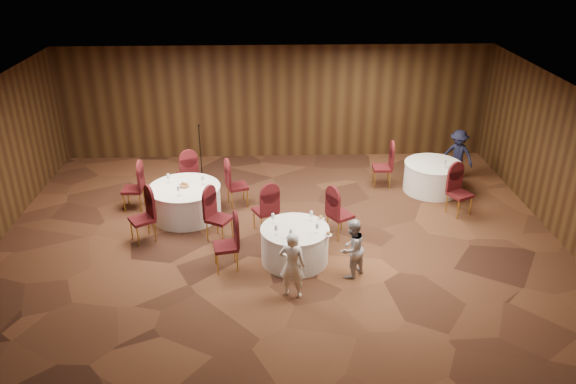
{
  "coord_description": "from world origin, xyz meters",
  "views": [
    {
      "loc": [
        -0.18,
        -10.31,
        6.13
      ],
      "look_at": [
        0.2,
        0.2,
        1.1
      ],
      "focal_mm": 35.0,
      "sensor_mm": 36.0,
      "label": 1
    }
  ],
  "objects_px": {
    "table_main": "(295,244)",
    "table_right": "(432,177)",
    "woman_a": "(292,265)",
    "woman_b": "(352,248)",
    "man_c": "(458,155)",
    "table_left": "(185,201)",
    "mic_stand": "(201,162)"
  },
  "relations": [
    {
      "from": "mic_stand",
      "to": "table_right",
      "type": "bearing_deg",
      "value": -10.43
    },
    {
      "from": "table_main",
      "to": "table_right",
      "type": "xyz_separation_m",
      "value": [
        3.63,
        3.19,
        0.0
      ]
    },
    {
      "from": "woman_a",
      "to": "table_right",
      "type": "bearing_deg",
      "value": -114.71
    },
    {
      "from": "table_right",
      "to": "man_c",
      "type": "bearing_deg",
      "value": 41.61
    },
    {
      "from": "table_left",
      "to": "woman_a",
      "type": "relative_size",
      "value": 1.25
    },
    {
      "from": "woman_b",
      "to": "woman_a",
      "type": "bearing_deg",
      "value": -16.27
    },
    {
      "from": "table_main",
      "to": "woman_b",
      "type": "bearing_deg",
      "value": -28.46
    },
    {
      "from": "woman_a",
      "to": "woman_b",
      "type": "distance_m",
      "value": 1.3
    },
    {
      "from": "table_right",
      "to": "man_c",
      "type": "relative_size",
      "value": 1.07
    },
    {
      "from": "table_left",
      "to": "woman_b",
      "type": "distance_m",
      "value": 4.34
    },
    {
      "from": "table_right",
      "to": "woman_a",
      "type": "xyz_separation_m",
      "value": [
        -3.73,
        -4.36,
        0.28
      ]
    },
    {
      "from": "mic_stand",
      "to": "man_c",
      "type": "height_order",
      "value": "mic_stand"
    },
    {
      "from": "table_right",
      "to": "man_c",
      "type": "height_order",
      "value": "man_c"
    },
    {
      "from": "table_main",
      "to": "woman_a",
      "type": "height_order",
      "value": "woman_a"
    },
    {
      "from": "woman_a",
      "to": "woman_b",
      "type": "bearing_deg",
      "value": -136.36
    },
    {
      "from": "woman_b",
      "to": "man_c",
      "type": "bearing_deg",
      "value": -171.33
    },
    {
      "from": "woman_a",
      "to": "man_c",
      "type": "distance_m",
      "value": 6.85
    },
    {
      "from": "man_c",
      "to": "table_left",
      "type": "bearing_deg",
      "value": -124.52
    },
    {
      "from": "table_left",
      "to": "man_c",
      "type": "bearing_deg",
      "value": 15.55
    },
    {
      "from": "table_left",
      "to": "woman_b",
      "type": "relative_size",
      "value": 1.36
    },
    {
      "from": "table_left",
      "to": "mic_stand",
      "type": "xyz_separation_m",
      "value": [
        0.13,
        2.26,
        0.03
      ]
    },
    {
      "from": "table_main",
      "to": "table_left",
      "type": "distance_m",
      "value": 3.15
    },
    {
      "from": "table_main",
      "to": "table_left",
      "type": "relative_size",
      "value": 0.83
    },
    {
      "from": "table_right",
      "to": "woman_b",
      "type": "height_order",
      "value": "woman_b"
    },
    {
      "from": "table_left",
      "to": "mic_stand",
      "type": "bearing_deg",
      "value": 86.68
    },
    {
      "from": "table_left",
      "to": "table_right",
      "type": "xyz_separation_m",
      "value": [
        6.05,
        1.17,
        0.0
      ]
    },
    {
      "from": "table_main",
      "to": "man_c",
      "type": "height_order",
      "value": "man_c"
    },
    {
      "from": "table_left",
      "to": "woman_a",
      "type": "distance_m",
      "value": 3.96
    },
    {
      "from": "table_left",
      "to": "mic_stand",
      "type": "height_order",
      "value": "mic_stand"
    },
    {
      "from": "mic_stand",
      "to": "woman_a",
      "type": "height_order",
      "value": "mic_stand"
    },
    {
      "from": "mic_stand",
      "to": "man_c",
      "type": "bearing_deg",
      "value": -2.88
    },
    {
      "from": "table_right",
      "to": "woman_b",
      "type": "relative_size",
      "value": 1.19
    }
  ]
}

